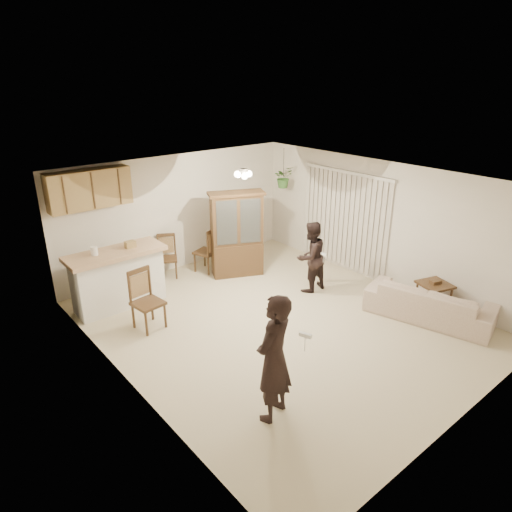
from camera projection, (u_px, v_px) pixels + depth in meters
floor at (278, 322)px, 8.00m from camera, size 6.50×6.50×0.00m
ceiling at (281, 181)px, 7.06m from camera, size 5.50×6.50×0.02m
wall_back at (178, 213)px, 9.85m from camera, size 5.50×0.02×2.50m
wall_front at (472, 337)px, 5.22m from camera, size 5.50×0.02×2.50m
wall_left at (123, 307)px, 5.90m from camera, size 0.02×6.50×2.50m
wall_right at (380, 223)px, 9.16m from camera, size 0.02×6.50×2.50m
breakfast_bar at (119, 281)px, 8.39m from camera, size 1.60×0.55×1.00m
bar_top at (115, 253)px, 8.18m from camera, size 1.75×0.70×0.08m
upper_cabinets at (89, 189)px, 8.27m from camera, size 1.50×0.34×0.70m
vertical_blinds at (344, 220)px, 9.84m from camera, size 0.06×2.30×2.10m
ceiling_fixture at (244, 174)px, 8.07m from camera, size 0.36×0.36×0.20m
hanging_plant at (283, 177)px, 10.38m from camera, size 0.43×0.37×0.48m
plant_cord at (284, 163)px, 10.26m from camera, size 0.01×0.01×0.65m
sofa at (430, 300)px, 7.98m from camera, size 1.19×2.00×0.73m
adult at (274, 355)px, 5.50m from camera, size 0.76×0.63×1.80m
child at (311, 259)px, 8.93m from camera, size 0.66×0.51×1.35m
china_hutch at (237, 235)px, 9.58m from camera, size 1.23×0.88×1.81m
side_table at (433, 297)px, 8.23m from camera, size 0.65×0.65×0.63m
chair_bar at (149, 312)px, 7.72m from camera, size 0.51×0.51×1.04m
chair_hutch_left at (168, 265)px, 9.69m from camera, size 0.55×0.55×0.91m
chair_hutch_right at (206, 259)px, 9.97m from camera, size 0.56×0.56×0.99m
controller_adult at (305, 335)px, 5.16m from camera, size 0.09×0.15×0.05m
controller_child at (324, 254)px, 8.62m from camera, size 0.04×0.12×0.04m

